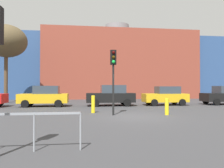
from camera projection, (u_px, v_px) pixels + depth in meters
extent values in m
plane|color=#38383A|center=(134.00, 116.00, 12.90)|extent=(200.00, 200.00, 0.00)
cube|color=brown|center=(117.00, 67.00, 37.45)|extent=(23.01, 12.46, 10.24)
cube|color=#2D4C7F|center=(17.00, 68.00, 35.37)|extent=(9.53, 11.21, 9.54)
cube|color=#2D4C7F|center=(207.00, 70.00, 39.52)|extent=(9.53, 11.21, 9.54)
cylinder|color=slate|center=(117.00, 31.00, 37.54)|extent=(4.00, 4.00, 2.00)
cylinder|color=black|center=(0.00, 102.00, 19.84)|extent=(0.65, 0.22, 0.65)
cube|color=gold|center=(44.00, 98.00, 19.43)|extent=(4.21, 1.80, 0.80)
cube|color=#333D47|center=(47.00, 90.00, 19.47)|extent=(2.10, 1.60, 0.70)
cylinder|color=black|center=(25.00, 104.00, 18.33)|extent=(0.64, 0.22, 0.64)
cylinder|color=black|center=(30.00, 102.00, 20.16)|extent=(0.64, 0.22, 0.64)
cylinder|color=black|center=(58.00, 103.00, 18.68)|extent=(0.64, 0.22, 0.64)
cylinder|color=black|center=(61.00, 102.00, 20.51)|extent=(0.64, 0.22, 0.64)
cube|color=black|center=(110.00, 98.00, 20.18)|extent=(4.37, 1.87, 0.83)
cube|color=#333D47|center=(113.00, 89.00, 20.22)|extent=(2.19, 1.67, 0.73)
cylinder|color=black|center=(95.00, 103.00, 19.05)|extent=(0.67, 0.23, 0.67)
cylinder|color=black|center=(94.00, 102.00, 20.94)|extent=(0.67, 0.23, 0.67)
cylinder|color=black|center=(127.00, 103.00, 19.40)|extent=(0.67, 0.23, 0.67)
cylinder|color=black|center=(123.00, 101.00, 21.30)|extent=(0.67, 0.23, 0.67)
cube|color=gold|center=(165.00, 98.00, 20.84)|extent=(4.10, 1.76, 0.78)
cube|color=#333D47|center=(167.00, 90.00, 20.88)|extent=(2.05, 1.56, 0.68)
cylinder|color=black|center=(154.00, 103.00, 19.78)|extent=(0.62, 0.21, 0.62)
cylinder|color=black|center=(149.00, 101.00, 21.56)|extent=(0.62, 0.21, 0.62)
cylinder|color=black|center=(182.00, 102.00, 20.11)|extent=(0.62, 0.21, 0.62)
cylinder|color=black|center=(174.00, 101.00, 21.90)|extent=(0.62, 0.21, 0.62)
cube|color=black|center=(224.00, 97.00, 21.61)|extent=(4.20, 1.80, 0.80)
cylinder|color=black|center=(217.00, 102.00, 20.52)|extent=(0.64, 0.22, 0.64)
cylinder|color=black|center=(206.00, 101.00, 22.35)|extent=(0.64, 0.22, 0.64)
cylinder|color=black|center=(113.00, 90.00, 13.40)|extent=(0.12, 0.12, 3.07)
cube|color=black|center=(113.00, 57.00, 13.43)|extent=(0.36, 0.25, 0.90)
sphere|color=#3C0605|center=(114.00, 53.00, 13.29)|extent=(0.20, 0.20, 0.20)
sphere|color=#3C2905|center=(114.00, 57.00, 13.29)|extent=(0.20, 0.20, 0.20)
sphere|color=green|center=(114.00, 62.00, 13.29)|extent=(0.20, 0.20, 0.20)
cylinder|color=brown|center=(6.00, 77.00, 24.25)|extent=(0.39, 0.39, 5.56)
ellipsoid|color=brown|center=(6.00, 41.00, 24.31)|extent=(4.48, 4.48, 3.58)
cylinder|color=yellow|center=(167.00, 106.00, 13.54)|extent=(0.24, 0.24, 1.03)
cylinder|color=yellow|center=(93.00, 104.00, 14.57)|extent=(0.24, 0.24, 1.15)
cylinder|color=gray|center=(34.00, 133.00, 5.83)|extent=(0.05, 0.05, 1.00)
cylinder|color=gray|center=(80.00, 131.00, 5.98)|extent=(0.05, 0.05, 1.00)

